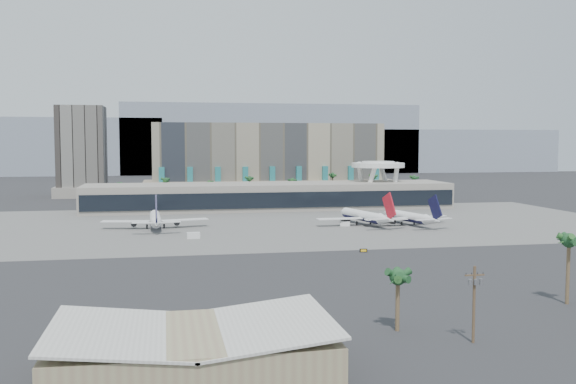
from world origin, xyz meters
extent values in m
plane|color=#232326|center=(0.00, 0.00, 0.00)|extent=(900.00, 900.00, 0.00)
cube|color=#5B5B59|center=(0.00, 55.00, 0.03)|extent=(260.00, 130.00, 0.06)
cube|color=gray|center=(-180.00, 470.00, 27.50)|extent=(260.00, 60.00, 55.00)
cube|color=gray|center=(60.00, 470.00, 35.00)|extent=(300.00, 60.00, 70.00)
cube|color=gray|center=(260.00, 470.00, 22.50)|extent=(220.00, 60.00, 45.00)
cube|color=#9E947A|center=(10.00, 175.00, 21.00)|extent=(130.00, 22.00, 42.00)
cube|color=gray|center=(10.00, 173.00, 5.00)|extent=(140.00, 30.00, 10.00)
cube|color=#23757A|center=(-50.00, 163.00, 9.00)|extent=(3.00, 2.00, 18.00)
cube|color=#23757A|center=(-35.00, 163.00, 9.00)|extent=(3.00, 2.00, 18.00)
cube|color=#23757A|center=(-20.00, 163.00, 9.00)|extent=(3.00, 2.00, 18.00)
cube|color=#23757A|center=(-5.00, 163.00, 9.00)|extent=(3.00, 2.00, 18.00)
cube|color=#23757A|center=(10.00, 163.00, 9.00)|extent=(3.00, 2.00, 18.00)
cube|color=#23757A|center=(25.00, 163.00, 9.00)|extent=(3.00, 2.00, 18.00)
cube|color=#23757A|center=(40.00, 163.00, 9.00)|extent=(3.00, 2.00, 18.00)
cube|color=#23757A|center=(55.00, 163.00, 9.00)|extent=(3.00, 2.00, 18.00)
cube|color=#23757A|center=(70.00, 163.00, 9.00)|extent=(3.00, 2.00, 18.00)
cube|color=black|center=(-95.00, 200.00, 26.00)|extent=(26.00, 26.00, 52.00)
cube|color=gray|center=(-95.00, 200.00, 3.00)|extent=(30.00, 30.00, 6.00)
cube|color=gray|center=(0.00, 110.00, 6.00)|extent=(170.00, 32.00, 12.00)
cube|color=black|center=(0.00, 93.80, 5.50)|extent=(168.00, 0.60, 7.00)
cube|color=black|center=(0.00, 110.00, 13.25)|extent=(170.00, 12.00, 2.50)
cylinder|color=white|center=(61.36, 122.36, 11.00)|extent=(6.98, 6.99, 21.89)
cylinder|color=white|center=(48.64, 122.36, 11.00)|extent=(6.98, 6.99, 21.89)
cylinder|color=white|center=(48.64, 109.64, 11.00)|extent=(6.98, 6.99, 21.89)
cylinder|color=white|center=(61.36, 109.64, 11.00)|extent=(6.98, 6.99, 21.89)
cylinder|color=white|center=(55.00, 116.00, 20.00)|extent=(26.00, 26.00, 2.20)
cylinder|color=white|center=(55.00, 116.00, 21.30)|extent=(16.00, 16.00, 1.20)
cylinder|color=brown|center=(-70.00, 145.00, 6.00)|extent=(0.70, 0.70, 12.00)
sphere|color=#1D4924|center=(-70.00, 145.00, 11.70)|extent=(2.80, 2.80, 2.80)
cylinder|color=brown|center=(-48.00, 145.00, 6.00)|extent=(0.70, 0.70, 12.00)
sphere|color=#1D4924|center=(-48.00, 145.00, 11.70)|extent=(2.80, 2.80, 2.80)
cylinder|color=brown|center=(-26.00, 145.00, 6.00)|extent=(0.70, 0.70, 12.00)
sphere|color=#1D4924|center=(-26.00, 145.00, 11.70)|extent=(2.80, 2.80, 2.80)
cylinder|color=brown|center=(-5.00, 145.00, 6.00)|extent=(0.70, 0.70, 12.00)
sphere|color=#1D4924|center=(-5.00, 145.00, 11.70)|extent=(2.80, 2.80, 2.80)
cylinder|color=brown|center=(18.00, 145.00, 6.00)|extent=(0.70, 0.70, 12.00)
sphere|color=#1D4924|center=(18.00, 145.00, 11.70)|extent=(2.80, 2.80, 2.80)
cylinder|color=brown|center=(40.00, 145.00, 6.00)|extent=(0.70, 0.70, 12.00)
sphere|color=#1D4924|center=(40.00, 145.00, 11.70)|extent=(2.80, 2.80, 2.80)
cylinder|color=brown|center=(62.00, 145.00, 6.00)|extent=(0.70, 0.70, 12.00)
sphere|color=#1D4924|center=(62.00, 145.00, 11.70)|extent=(2.80, 2.80, 2.80)
cylinder|color=brown|center=(85.00, 145.00, 6.00)|extent=(0.70, 0.70, 12.00)
sphere|color=#1D4924|center=(85.00, 145.00, 11.70)|extent=(2.80, 2.80, 2.80)
cube|color=gray|center=(-45.00, -102.00, 3.00)|extent=(36.00, 22.00, 6.00)
cube|color=silver|center=(-54.00, -102.00, 6.40)|extent=(18.65, 22.60, 2.30)
cube|color=silver|center=(-36.00, -102.00, 6.40)|extent=(18.65, 22.60, 2.30)
cylinder|color=#4C3826|center=(-2.00, -96.00, 6.00)|extent=(0.44, 0.44, 12.00)
cube|color=#4C3826|center=(-2.00, -96.00, 10.60)|extent=(3.20, 0.22, 0.22)
cylinder|color=slate|center=(-2.90, -96.35, 9.60)|extent=(0.56, 0.56, 0.90)
cylinder|color=slate|center=(-2.00, -96.35, 9.60)|extent=(0.56, 0.56, 0.90)
cylinder|color=slate|center=(-1.10, -96.35, 9.60)|extent=(0.56, 0.56, 0.90)
cylinder|color=black|center=(-3.40, -96.00, 10.85)|extent=(0.12, 0.12, 0.30)
cylinder|color=black|center=(-0.60, -96.00, 10.85)|extent=(0.12, 0.12, 0.30)
cylinder|color=white|center=(-51.95, 50.49, 3.42)|extent=(4.63, 26.02, 3.80)
cylinder|color=black|center=(-51.95, 50.49, 3.28)|extent=(4.54, 25.50, 3.72)
cone|color=white|center=(-52.43, 65.34, 3.42)|extent=(3.93, 4.39, 3.80)
cone|color=white|center=(-51.42, 33.74, 3.70)|extent=(4.07, 8.67, 3.80)
cube|color=white|center=(-62.37, 49.20, 2.85)|extent=(17.50, 6.75, 0.33)
cube|color=white|center=(-41.48, 49.88, 2.85)|extent=(17.51, 7.78, 0.33)
cylinder|color=black|center=(-59.53, 49.77, 1.90)|extent=(2.21, 3.86, 2.09)
cylinder|color=black|center=(-44.34, 50.26, 1.90)|extent=(2.21, 3.86, 2.09)
cube|color=black|center=(-51.37, 32.32, 8.64)|extent=(0.75, 8.64, 10.00)
cube|color=white|center=(-55.66, 32.66, 4.18)|extent=(7.78, 2.89, 0.24)
cube|color=white|center=(-47.11, 32.93, 4.18)|extent=(7.84, 3.36, 0.24)
cylinder|color=black|center=(-52.28, 60.59, 0.76)|extent=(0.47, 0.47, 1.52)
cylinder|color=black|center=(-54.96, 49.44, 0.76)|extent=(0.66, 0.66, 1.52)
cylinder|color=black|center=(-48.89, 49.64, 0.76)|extent=(0.66, 0.66, 1.52)
cylinder|color=white|center=(25.00, 45.92, 3.40)|extent=(9.69, 25.96, 3.78)
cylinder|color=black|center=(25.00, 45.92, 3.26)|extent=(9.49, 25.44, 3.71)
cone|color=white|center=(21.56, 60.30, 3.40)|extent=(4.67, 5.02, 3.78)
cone|color=white|center=(28.89, 29.71, 3.69)|extent=(5.66, 9.15, 3.78)
cube|color=white|center=(15.11, 42.58, 2.84)|extent=(17.10, 4.22, 0.33)
cube|color=white|center=(35.33, 47.43, 2.84)|extent=(16.99, 10.73, 0.33)
cylinder|color=black|center=(17.76, 43.70, 1.89)|extent=(2.90, 4.16, 2.08)
cylinder|color=black|center=(32.47, 47.22, 1.89)|extent=(2.90, 4.16, 2.08)
cube|color=#B01421|center=(29.22, 28.33, 8.60)|extent=(2.46, 8.46, 9.95)
cube|color=white|center=(24.97, 27.80, 4.16)|extent=(7.73, 2.79, 0.24)
cube|color=white|center=(33.24, 29.78, 4.16)|extent=(7.80, 4.70, 0.24)
cylinder|color=black|center=(22.66, 55.70, 0.76)|extent=(0.47, 0.47, 1.51)
cylinder|color=black|center=(22.28, 44.30, 0.76)|extent=(0.66, 0.66, 1.51)
cylinder|color=black|center=(28.16, 45.71, 0.76)|extent=(0.66, 0.66, 1.51)
cylinder|color=white|center=(41.14, 41.96, 3.20)|extent=(9.19, 24.43, 3.56)
cylinder|color=black|center=(41.14, 41.96, 3.07)|extent=(9.01, 23.94, 3.49)
cone|color=white|center=(37.86, 55.48, 3.20)|extent=(4.40, 4.73, 3.56)
cone|color=white|center=(44.85, 26.71, 3.47)|extent=(5.35, 8.62, 3.56)
cube|color=white|center=(31.84, 38.78, 2.67)|extent=(16.11, 4.02, 0.31)
cube|color=white|center=(50.86, 43.40, 2.67)|extent=(15.98, 10.14, 0.31)
cylinder|color=black|center=(34.33, 39.84, 1.78)|extent=(2.74, 3.92, 1.96)
cylinder|color=black|center=(48.16, 43.21, 1.78)|extent=(2.74, 3.92, 1.96)
cube|color=black|center=(45.16, 25.41, 8.10)|extent=(2.34, 7.96, 9.37)
cube|color=white|center=(41.17, 24.90, 3.92)|extent=(7.28, 2.65, 0.22)
cube|color=white|center=(48.95, 26.79, 3.92)|extent=(7.34, 4.45, 0.22)
cylinder|color=black|center=(38.91, 51.16, 0.71)|extent=(0.44, 0.44, 1.42)
cylinder|color=black|center=(38.58, 40.42, 0.71)|extent=(0.62, 0.62, 1.42)
cylinder|color=black|center=(44.12, 41.77, 0.71)|extent=(0.62, 0.62, 1.42)
cube|color=silver|center=(-39.60, 21.66, 1.01)|extent=(4.31, 2.39, 2.03)
cube|color=white|center=(17.03, 42.30, 0.92)|extent=(3.84, 2.56, 1.84)
cube|color=black|center=(6.51, -13.59, 0.49)|extent=(2.18, 0.72, 0.99)
cube|color=gold|center=(6.51, -13.77, 0.49)|extent=(1.55, 0.36, 0.59)
cylinder|color=black|center=(5.73, -13.59, 0.30)|extent=(0.12, 0.12, 0.59)
cylinder|color=black|center=(7.30, -13.59, 0.30)|extent=(0.12, 0.12, 0.59)
cylinder|color=brown|center=(-11.23, -87.74, 4.65)|extent=(0.70, 0.70, 9.30)
sphere|color=#1D4924|center=(-11.23, -87.74, 9.00)|extent=(2.80, 2.80, 2.80)
cylinder|color=brown|center=(27.00, -77.18, 6.30)|extent=(0.70, 0.70, 12.60)
sphere|color=#1D4924|center=(27.00, -77.18, 12.30)|extent=(2.80, 2.80, 2.80)
camera|label=1|loc=(-48.40, -185.65, 30.73)|focal=40.00mm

